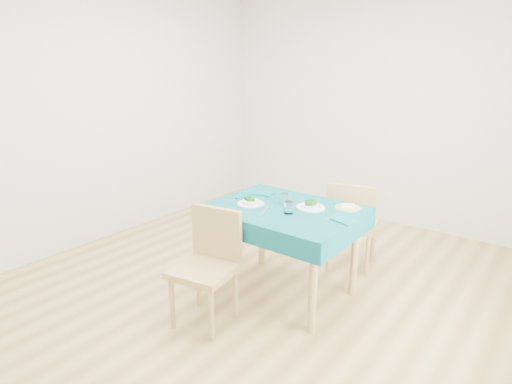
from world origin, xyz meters
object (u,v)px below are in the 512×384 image
Objects in this scene: table at (283,251)px; chair_far at (354,212)px; bowl_near at (251,201)px; bowl_far at (311,204)px; side_plate at (348,208)px; chair_near at (203,258)px.

table is 1.08× the size of chair_far.
bowl_near is (-0.49, -0.92, 0.25)m from chair_far.
bowl_far is at bearing 35.18° from table.
table is 5.27× the size of bowl_near.
chair_far is at bearing 61.89° from bowl_near.
bowl_far is 0.30m from side_plate.
chair_far is 1.08m from bowl_near.
bowl_far reaches higher than side_plate.
bowl_far is (0.39, 0.83, 0.27)m from chair_near.
bowl_near reaches higher than table.
table is at bearing -144.82° from bowl_far.
chair_near is at bearing -107.31° from table.
bowl_near is at bearing -159.90° from table.
table is at bearing 20.10° from bowl_near.
chair_far is at bearing 85.40° from bowl_far.
bowl_near is (-0.04, 0.61, 0.27)m from chair_near.
chair_near reaches higher than bowl_far.
bowl_near is (-0.26, -0.10, 0.41)m from table.
bowl_near is 0.95× the size of bowl_far.
side_plate is (0.67, 0.40, -0.03)m from bowl_near.
table is at bearing 62.49° from chair_near.
table is 5.03× the size of bowl_far.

